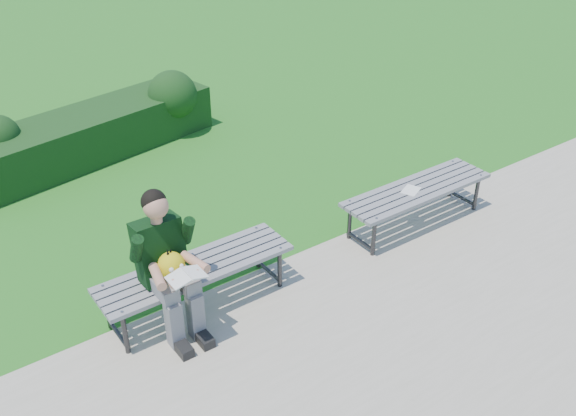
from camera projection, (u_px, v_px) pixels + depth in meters
ground at (250, 275)px, 6.37m from camera, size 80.00×80.00×0.00m
walkway at (367, 382)px, 5.15m from camera, size 30.00×3.50×0.02m
hedge at (97, 128)px, 8.52m from camera, size 3.54×1.49×0.91m
bench_left at (196, 271)px, 5.73m from camera, size 1.80×0.50×0.46m
bench_right at (417, 192)px, 6.94m from camera, size 1.80×0.50×0.46m
seated_boy at (167, 261)px, 5.36m from camera, size 0.56×0.76×1.31m
paper_sheet at (411, 190)px, 6.86m from camera, size 0.27×0.23×0.01m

